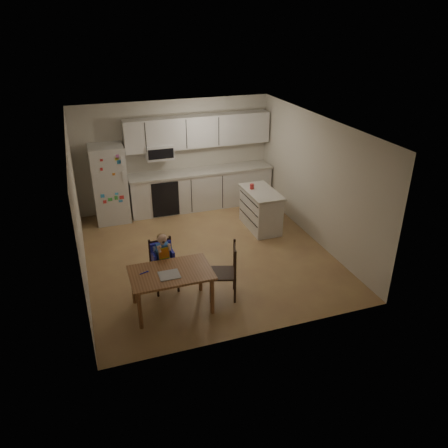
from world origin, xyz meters
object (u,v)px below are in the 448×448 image
at_px(refrigerator, 110,184).
at_px(dining_table, 171,277).
at_px(kitchen_island, 261,209).
at_px(chair_booster, 163,255).
at_px(chair_side, 229,268).
at_px(red_cup, 252,186).

xyz_separation_m(refrigerator, dining_table, (0.53, -3.64, -0.27)).
xyz_separation_m(kitchen_island, chair_booster, (-2.43, -1.58, 0.19)).
relative_size(chair_booster, chair_side, 1.09).
relative_size(kitchen_island, chair_booster, 1.11).
bearing_deg(dining_table, red_cup, 46.07).
bearing_deg(chair_booster, dining_table, -94.35).
xyz_separation_m(chair_booster, chair_side, (0.94, -0.59, -0.09)).
bearing_deg(red_cup, refrigerator, 155.74).
height_order(refrigerator, chair_side, refrigerator).
xyz_separation_m(refrigerator, kitchen_island, (2.96, -1.45, -0.42)).
relative_size(refrigerator, dining_table, 1.37).
relative_size(red_cup, dining_table, 0.09).
bearing_deg(chair_side, chair_booster, -104.04).
bearing_deg(refrigerator, kitchen_island, -26.05).
height_order(kitchen_island, dining_table, kitchen_island).
bearing_deg(chair_side, refrigerator, -139.77).
xyz_separation_m(red_cup, chair_side, (-1.34, -2.35, -0.37)).
xyz_separation_m(kitchen_island, dining_table, (-2.43, -2.19, 0.15)).
bearing_deg(refrigerator, red_cup, -24.26).
xyz_separation_m(kitchen_island, chair_side, (-1.49, -2.17, 0.11)).
bearing_deg(dining_table, refrigerator, 98.34).
height_order(refrigerator, dining_table, refrigerator).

